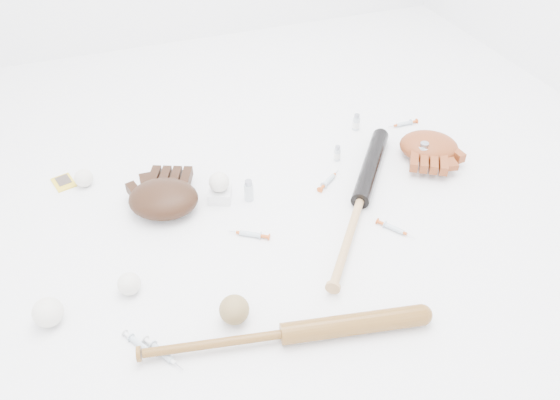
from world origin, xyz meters
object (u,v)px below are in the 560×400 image
object	(u,v)px
bat_dark	(360,200)
pedestal	(220,195)
bat_wood	(284,334)
glove_dark	(163,198)

from	to	relation	value
bat_dark	pedestal	xyz separation A→B (m)	(-0.43, 0.20, -0.01)
bat_wood	pedestal	world-z (taller)	bat_wood
bat_dark	bat_wood	size ratio (longest dim) A/B	1.08
bat_dark	pedestal	world-z (taller)	bat_dark
glove_dark	pedestal	size ratio (longest dim) A/B	3.72
bat_dark	pedestal	distance (m)	0.47
pedestal	bat_wood	bearing A→B (deg)	-90.01
bat_dark	bat_wood	distance (m)	0.60
bat_wood	bat_dark	bearing A→B (deg)	54.93
glove_dark	pedestal	xyz separation A→B (m)	(0.19, -0.01, -0.03)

